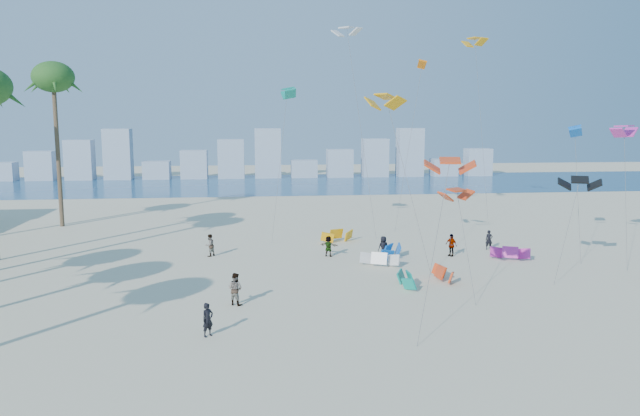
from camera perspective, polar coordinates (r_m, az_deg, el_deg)
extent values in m
plane|color=beige|center=(25.01, -2.87, -15.88)|extent=(220.00, 220.00, 0.00)
plane|color=navy|center=(95.32, -5.54, 2.23)|extent=(220.00, 220.00, 0.00)
imported|color=black|center=(29.87, -10.42, -10.21)|extent=(0.71, 0.68, 1.63)
imported|color=gray|center=(34.41, -7.92, -7.47)|extent=(1.11, 1.05, 1.81)
imported|color=black|center=(45.33, 5.93, -3.65)|extent=(0.90, 0.69, 1.64)
imported|color=gray|center=(46.76, 12.13, -3.39)|extent=(0.90, 1.05, 1.69)
imported|color=gray|center=(45.67, 0.80, -3.58)|extent=(1.47, 1.10, 1.55)
imported|color=black|center=(49.79, 15.48, -2.89)|extent=(0.62, 0.47, 1.53)
imported|color=gray|center=(46.42, -10.24, -3.44)|extent=(1.02, 1.03, 1.67)
cylinder|color=#595959|center=(35.91, 13.45, -3.45)|extent=(0.24, 3.21, 6.08)
cylinder|color=#595959|center=(41.25, 8.21, 2.17)|extent=(2.64, 2.94, 11.69)
cylinder|color=#595959|center=(48.25, 26.60, 1.05)|extent=(2.08, 4.75, 9.67)
cylinder|color=#595959|center=(50.81, -3.77, 3.96)|extent=(1.56, 2.14, 12.66)
cylinder|color=#595959|center=(56.77, 8.29, 5.76)|extent=(2.97, 2.61, 15.41)
cylinder|color=#595959|center=(42.03, 22.05, -1.99)|extent=(2.82, 2.70, 6.27)
cylinder|color=#595959|center=(52.72, 3.88, 6.97)|extent=(2.27, 2.90, 17.88)
cylinder|color=#595959|center=(48.35, 22.89, 1.27)|extent=(1.02, 3.83, 9.62)
cylinder|color=#595959|center=(30.32, 10.64, -3.61)|extent=(2.94, 4.94, 8.09)
cylinder|color=#595959|center=(62.79, 14.82, 7.00)|extent=(1.02, 2.90, 18.00)
cylinder|color=brown|center=(62.51, -23.24, 4.75)|extent=(0.40, 0.40, 13.97)
ellipsoid|color=#23561E|center=(62.53, -23.62, 11.14)|extent=(3.80, 3.80, 2.85)
cube|color=#9EADBF|center=(112.71, -27.54, 3.04)|extent=(4.40, 3.00, 3.00)
cube|color=#9EADBF|center=(110.56, -24.57, 3.61)|extent=(4.40, 3.00, 4.80)
cube|color=#9EADBF|center=(108.72, -21.49, 4.20)|extent=(4.40, 3.00, 6.60)
cube|color=#9EADBF|center=(107.22, -18.31, 4.79)|extent=(4.40, 3.00, 8.40)
cube|color=#9EADBF|center=(106.31, -14.96, 3.44)|extent=(4.40, 3.00, 3.00)
cube|color=#9EADBF|center=(105.49, -11.64, 4.01)|extent=(4.40, 3.00, 4.80)
cube|color=#9EADBF|center=(105.04, -8.28, 4.57)|extent=(4.40, 3.00, 6.60)
cube|color=#9EADBF|center=(104.96, -4.89, 5.11)|extent=(4.40, 3.00, 8.40)
cube|color=#9EADBF|center=(105.50, -1.50, 3.69)|extent=(4.40, 3.00, 3.00)
cube|color=#9EADBF|center=(106.13, 1.85, 4.20)|extent=(4.40, 3.00, 4.80)
cube|color=#9EADBF|center=(107.13, 5.14, 4.69)|extent=(4.40, 3.00, 6.60)
cube|color=#9EADBF|center=(108.48, 8.37, 5.16)|extent=(4.40, 3.00, 8.40)
cube|color=#9EADBF|center=(110.40, 11.46, 3.73)|extent=(4.40, 3.00, 3.00)
cube|color=#9EADBF|center=(112.38, 14.50, 4.17)|extent=(4.40, 3.00, 4.80)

